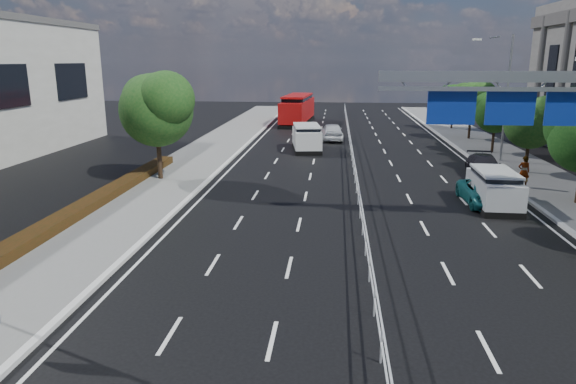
{
  "coord_description": "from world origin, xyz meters",
  "views": [
    {
      "loc": [
        -1.24,
        -12.18,
        7.25
      ],
      "look_at": [
        -2.99,
        6.59,
        2.4
      ],
      "focal_mm": 32.0,
      "sensor_mm": 36.0,
      "label": 1
    }
  ],
  "objects_px": {
    "parked_car_teal": "(485,193)",
    "near_car_dark": "(298,112)",
    "pedestrian_a": "(524,172)",
    "white_minivan": "(307,138)",
    "near_car_silver": "(332,132)",
    "red_bus": "(297,109)",
    "overhead_gantry": "(530,101)",
    "silver_minivan": "(494,189)",
    "parked_car_dark": "(484,166)"
  },
  "relations": [
    {
      "from": "parked_car_teal",
      "to": "near_car_dark",
      "type": "bearing_deg",
      "value": 106.22
    },
    {
      "from": "pedestrian_a",
      "to": "white_minivan",
      "type": "bearing_deg",
      "value": -40.63
    },
    {
      "from": "near_car_silver",
      "to": "near_car_dark",
      "type": "height_order",
      "value": "near_car_silver"
    },
    {
      "from": "red_bus",
      "to": "overhead_gantry",
      "type": "bearing_deg",
      "value": -67.44
    },
    {
      "from": "overhead_gantry",
      "to": "near_car_dark",
      "type": "distance_m",
      "value": 45.87
    },
    {
      "from": "pedestrian_a",
      "to": "parked_car_teal",
      "type": "bearing_deg",
      "value": 50.39
    },
    {
      "from": "silver_minivan",
      "to": "parked_car_dark",
      "type": "bearing_deg",
      "value": 79.98
    },
    {
      "from": "near_car_silver",
      "to": "pedestrian_a",
      "type": "distance_m",
      "value": 21.01
    },
    {
      "from": "overhead_gantry",
      "to": "parked_car_teal",
      "type": "bearing_deg",
      "value": 93.27
    },
    {
      "from": "white_minivan",
      "to": "near_car_dark",
      "type": "height_order",
      "value": "white_minivan"
    },
    {
      "from": "overhead_gantry",
      "to": "pedestrian_a",
      "type": "xyz_separation_m",
      "value": [
        2.86,
        7.75,
        -4.56
      ]
    },
    {
      "from": "near_car_dark",
      "to": "silver_minivan",
      "type": "xyz_separation_m",
      "value": [
        12.91,
        -39.9,
        0.16
      ]
    },
    {
      "from": "near_car_silver",
      "to": "overhead_gantry",
      "type": "bearing_deg",
      "value": 102.64
    },
    {
      "from": "near_car_silver",
      "to": "silver_minivan",
      "type": "distance_m",
      "value": 23.23
    },
    {
      "from": "parked_car_dark",
      "to": "near_car_silver",
      "type": "bearing_deg",
      "value": 130.21
    },
    {
      "from": "overhead_gantry",
      "to": "near_car_dark",
      "type": "bearing_deg",
      "value": 106.3
    },
    {
      "from": "white_minivan",
      "to": "near_car_silver",
      "type": "height_order",
      "value": "white_minivan"
    },
    {
      "from": "overhead_gantry",
      "to": "red_bus",
      "type": "distance_m",
      "value": 40.4
    },
    {
      "from": "near_car_silver",
      "to": "near_car_dark",
      "type": "xyz_separation_m",
      "value": [
        -4.48,
        18.25,
        -0.04
      ]
    },
    {
      "from": "overhead_gantry",
      "to": "parked_car_dark",
      "type": "relative_size",
      "value": 2.21
    },
    {
      "from": "near_car_dark",
      "to": "parked_car_dark",
      "type": "height_order",
      "value": "near_car_dark"
    },
    {
      "from": "white_minivan",
      "to": "parked_car_dark",
      "type": "xyz_separation_m",
      "value": [
        11.91,
        -8.62,
        -0.38
      ]
    },
    {
      "from": "near_car_silver",
      "to": "parked_car_teal",
      "type": "height_order",
      "value": "near_car_silver"
    },
    {
      "from": "white_minivan",
      "to": "parked_car_teal",
      "type": "relative_size",
      "value": 1.18
    },
    {
      "from": "white_minivan",
      "to": "parked_car_dark",
      "type": "distance_m",
      "value": 14.71
    },
    {
      "from": "pedestrian_a",
      "to": "near_car_silver",
      "type": "bearing_deg",
      "value": -56.32
    },
    {
      "from": "red_bus",
      "to": "pedestrian_a",
      "type": "bearing_deg",
      "value": -58.8
    },
    {
      "from": "near_car_dark",
      "to": "parked_car_dark",
      "type": "distance_m",
      "value": 35.73
    },
    {
      "from": "red_bus",
      "to": "near_car_dark",
      "type": "xyz_separation_m",
      "value": [
        -0.3,
        5.56,
        -0.98
      ]
    },
    {
      "from": "near_car_dark",
      "to": "silver_minivan",
      "type": "height_order",
      "value": "silver_minivan"
    },
    {
      "from": "white_minivan",
      "to": "parked_car_teal",
      "type": "height_order",
      "value": "white_minivan"
    },
    {
      "from": "white_minivan",
      "to": "near_car_dark",
      "type": "relative_size",
      "value": 1.12
    },
    {
      "from": "parked_car_teal",
      "to": "parked_car_dark",
      "type": "bearing_deg",
      "value": 73.94
    },
    {
      "from": "near_car_dark",
      "to": "white_minivan",
      "type": "bearing_deg",
      "value": 101.93
    },
    {
      "from": "near_car_dark",
      "to": "parked_car_teal",
      "type": "xyz_separation_m",
      "value": [
        12.57,
        -39.59,
        -0.15
      ]
    },
    {
      "from": "red_bus",
      "to": "parked_car_dark",
      "type": "bearing_deg",
      "value": -58.18
    },
    {
      "from": "parked_car_dark",
      "to": "red_bus",
      "type": "bearing_deg",
      "value": 123.23
    },
    {
      "from": "near_car_dark",
      "to": "pedestrian_a",
      "type": "height_order",
      "value": "pedestrian_a"
    },
    {
      "from": "silver_minivan",
      "to": "parked_car_dark",
      "type": "relative_size",
      "value": 0.98
    },
    {
      "from": "near_car_dark",
      "to": "near_car_silver",
      "type": "bearing_deg",
      "value": 109.89
    },
    {
      "from": "pedestrian_a",
      "to": "parked_car_dark",
      "type": "bearing_deg",
      "value": -67.13
    },
    {
      "from": "pedestrian_a",
      "to": "near_car_dark",
      "type": "bearing_deg",
      "value": -65.0
    },
    {
      "from": "near_car_silver",
      "to": "parked_car_teal",
      "type": "distance_m",
      "value": 22.82
    },
    {
      "from": "parked_car_teal",
      "to": "silver_minivan",
      "type": "bearing_deg",
      "value": -42.93
    },
    {
      "from": "overhead_gantry",
      "to": "red_bus",
      "type": "relative_size",
      "value": 0.9
    },
    {
      "from": "red_bus",
      "to": "silver_minivan",
      "type": "distance_m",
      "value": 36.59
    },
    {
      "from": "red_bus",
      "to": "silver_minivan",
      "type": "relative_size",
      "value": 2.48
    },
    {
      "from": "parked_car_dark",
      "to": "silver_minivan",
      "type": "bearing_deg",
      "value": -95.57
    },
    {
      "from": "red_bus",
      "to": "near_car_dark",
      "type": "height_order",
      "value": "red_bus"
    },
    {
      "from": "silver_minivan",
      "to": "white_minivan",
      "type": "bearing_deg",
      "value": 124.88
    }
  ]
}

